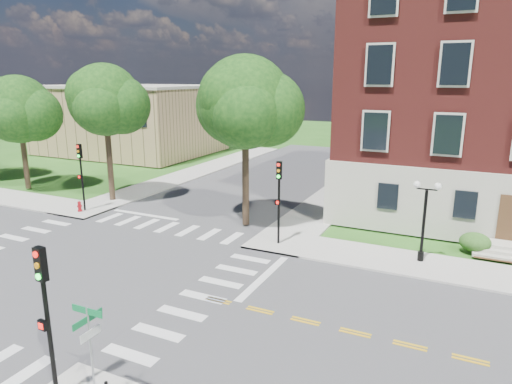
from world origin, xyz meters
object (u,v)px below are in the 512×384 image
at_px(street_sign_pole, 90,337).
at_px(traffic_signal_nw, 81,168).
at_px(traffic_signal_se, 45,305).
at_px(fire_hydrant, 80,207).
at_px(twin_lamp_west, 424,217).
at_px(traffic_signal_ne, 279,192).

bearing_deg(street_sign_pole, traffic_signal_nw, 136.26).
bearing_deg(traffic_signal_nw, street_sign_pole, -43.74).
bearing_deg(traffic_signal_se, fire_hydrant, 134.10).
bearing_deg(street_sign_pole, twin_lamp_west, 64.21).
bearing_deg(street_sign_pole, traffic_signal_ne, 91.05).
relative_size(traffic_signal_se, twin_lamp_west, 1.13).
bearing_deg(twin_lamp_west, traffic_signal_ne, -173.91).
relative_size(street_sign_pole, fire_hydrant, 4.13).
bearing_deg(twin_lamp_west, fire_hydrant, -177.55).
relative_size(traffic_signal_nw, twin_lamp_west, 1.13).
distance_m(traffic_signal_ne, twin_lamp_west, 7.79).
bearing_deg(traffic_signal_ne, traffic_signal_se, -93.83).
bearing_deg(fire_hydrant, traffic_signal_se, -45.90).
xyz_separation_m(street_sign_pole, fire_hydrant, (-15.57, 14.44, -1.84)).
relative_size(traffic_signal_se, street_sign_pole, 1.55).
relative_size(traffic_signal_se, traffic_signal_nw, 1.00).
xyz_separation_m(traffic_signal_se, traffic_signal_nw, (-14.20, 15.12, 0.00)).
height_order(traffic_signal_se, traffic_signal_ne, same).
distance_m(traffic_signal_ne, street_sign_pole, 14.63).
height_order(twin_lamp_west, fire_hydrant, twin_lamp_west).
distance_m(twin_lamp_west, street_sign_pole, 17.14).
relative_size(traffic_signal_se, traffic_signal_ne, 1.00).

